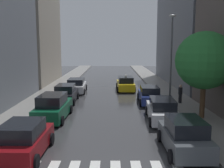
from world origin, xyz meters
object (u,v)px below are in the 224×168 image
(parked_car_left_nearest, at_px, (24,140))
(street_tree_right, at_px, (205,61))
(parked_car_left_second, at_px, (54,107))
(parked_car_right_third, at_px, (150,95))
(parked_car_right_second, at_px, (163,110))
(pedestrian_foreground, at_px, (181,94))
(lamp_post_right, at_px, (172,53))
(taxi_midroad, at_px, (126,84))
(parked_car_left_fourth, at_px, (77,86))
(parked_car_right_nearest, at_px, (185,136))
(parked_car_left_third, at_px, (67,94))

(parked_car_left_nearest, height_order, street_tree_right, street_tree_right)
(parked_car_left_second, bearing_deg, parked_car_right_third, -53.55)
(parked_car_right_second, relative_size, street_tree_right, 0.78)
(pedestrian_foreground, xyz_separation_m, lamp_post_right, (-0.83, 0.43, 3.56))
(parked_car_right_second, relative_size, lamp_post_right, 0.61)
(parked_car_left_nearest, distance_m, taxi_midroad, 19.39)
(parked_car_left_fourth, bearing_deg, lamp_post_right, -123.55)
(parked_car_left_fourth, xyz_separation_m, parked_car_right_second, (7.50, -11.33, 0.02))
(parked_car_left_fourth, bearing_deg, parked_car_right_second, -147.87)
(pedestrian_foreground, bearing_deg, parked_car_right_nearest, 167.98)
(parked_car_left_third, distance_m, lamp_post_right, 10.27)
(parked_car_left_nearest, relative_size, parked_car_right_second, 0.88)
(parked_car_left_second, height_order, street_tree_right, street_tree_right)
(parked_car_right_nearest, relative_size, pedestrian_foreground, 2.51)
(parked_car_right_second, height_order, lamp_post_right, lamp_post_right)
(lamp_post_right, bearing_deg, parked_car_left_second, -151.74)
(pedestrian_foreground, distance_m, lamp_post_right, 3.68)
(parked_car_left_second, xyz_separation_m, lamp_post_right, (9.46, 5.08, 3.72))
(parked_car_left_second, height_order, pedestrian_foreground, parked_car_left_second)
(parked_car_right_second, height_order, pedestrian_foreground, pedestrian_foreground)
(parked_car_right_nearest, height_order, pedestrian_foreground, pedestrian_foreground)
(parked_car_right_nearest, distance_m, lamp_post_right, 11.69)
(parked_car_left_fourth, xyz_separation_m, street_tree_right, (10.42, -11.01, 3.46))
(parked_car_left_nearest, relative_size, pedestrian_foreground, 2.54)
(parked_car_left_fourth, distance_m, parked_car_right_nearest, 18.40)
(parked_car_left_fourth, bearing_deg, parked_car_left_third, 175.68)
(parked_car_left_third, bearing_deg, parked_car_right_second, -128.52)
(parked_car_left_third, height_order, parked_car_right_second, parked_car_left_third)
(taxi_midroad, xyz_separation_m, lamp_post_right, (3.67, -7.06, 3.80))
(parked_car_left_nearest, height_order, lamp_post_right, lamp_post_right)
(pedestrian_foreground, bearing_deg, parked_car_left_second, 115.75)
(parked_car_right_third, bearing_deg, parked_car_right_nearest, -177.53)
(lamp_post_right, bearing_deg, parked_car_right_third, 173.96)
(parked_car_left_nearest, bearing_deg, street_tree_right, -58.56)
(street_tree_right, bearing_deg, parked_car_left_fourth, 133.42)
(parked_car_left_nearest, bearing_deg, parked_car_right_second, -51.44)
(parked_car_left_nearest, xyz_separation_m, parked_car_left_third, (-0.09, 12.01, -0.00))
(parked_car_left_third, distance_m, street_tree_right, 12.61)
(parked_car_right_nearest, height_order, street_tree_right, street_tree_right)
(parked_car_left_nearest, relative_size, parked_car_right_third, 0.90)
(parked_car_left_third, bearing_deg, pedestrian_foreground, -96.01)
(parked_car_left_nearest, bearing_deg, taxi_midroad, -16.48)
(pedestrian_foreground, height_order, lamp_post_right, lamp_post_right)
(lamp_post_right, bearing_deg, parked_car_left_nearest, -129.56)
(parked_car_left_nearest, distance_m, parked_car_right_second, 9.71)
(taxi_midroad, distance_m, street_tree_right, 13.60)
(parked_car_left_nearest, distance_m, parked_car_left_second, 6.36)
(parked_car_left_nearest, xyz_separation_m, pedestrian_foreground, (10.28, 11.01, 0.22))
(taxi_midroad, bearing_deg, parked_car_right_second, -172.89)
(lamp_post_right, bearing_deg, taxi_midroad, 117.43)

